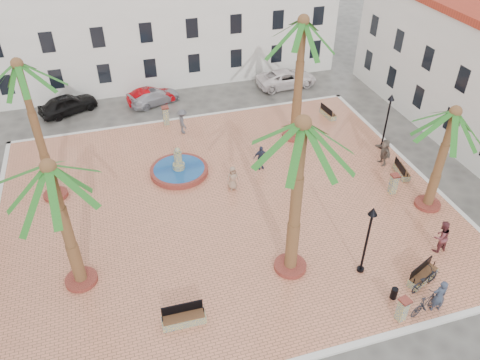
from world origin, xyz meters
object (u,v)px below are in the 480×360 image
(lamppost_s, at_px, (369,229))
(bollard_n, at_px, (166,115))
(bollard_e, at_px, (394,184))
(car_red, at_px, (151,96))
(lamppost_e, at_px, (388,112))
(pedestrian_east, at_px, (384,152))
(palm_nw, at_px, (22,79))
(bollard_se, at_px, (403,309))
(palm_ne, at_px, (302,35))
(pedestrian_fountain_a, at_px, (233,178))
(car_black, at_px, (68,104))
(fountain, at_px, (179,170))
(cyclist_b, at_px, (441,236))
(car_white, at_px, (287,78))
(bench_ne, at_px, (328,114))
(palm_sw, at_px, (53,183))
(car_silver, at_px, (154,97))
(bicycle_a, at_px, (425,280))
(palm_e, at_px, (452,125))
(bicycle_b, at_px, (425,303))
(bench_s, at_px, (184,319))
(litter_bin, at_px, (394,293))
(palm_s, at_px, (301,143))
(pedestrian_north, at_px, (183,121))
(cyclist_a, at_px, (439,296))
(pedestrian_fountain_b, at_px, (261,157))
(bench_e, at_px, (402,171))
(bench_se, at_px, (423,276))

(lamppost_s, height_order, bollard_n, lamppost_s)
(bollard_e, xyz_separation_m, car_red, (-12.42, 16.58, -0.22))
(lamppost_e, relative_size, pedestrian_east, 2.25)
(palm_nw, bearing_deg, bollard_se, -42.79)
(palm_ne, xyz_separation_m, bollard_n, (-8.63, 4.51, -6.72))
(palm_ne, bearing_deg, lamppost_s, -97.64)
(palm_ne, height_order, pedestrian_fountain_a, palm_ne)
(car_black, bearing_deg, fountain, -171.92)
(cyclist_b, distance_m, car_white, 21.46)
(bench_ne, bearing_deg, pedestrian_fountain_a, 117.67)
(lamppost_s, xyz_separation_m, bollard_n, (-6.86, 17.65, -2.03))
(palm_ne, distance_m, bollard_se, 17.71)
(palm_sw, xyz_separation_m, car_silver, (6.32, 18.29, -5.57))
(car_red, height_order, car_silver, car_red)
(cyclist_b, height_order, pedestrian_fountain_a, cyclist_b)
(lamppost_s, height_order, bicycle_a, lamppost_s)
(lamppost_s, distance_m, bollard_n, 19.04)
(palm_e, relative_size, bicycle_b, 3.59)
(bench_s, height_order, litter_bin, bench_s)
(palm_s, height_order, bollard_e, palm_s)
(litter_bin, height_order, pedestrian_north, pedestrian_north)
(bench_s, bearing_deg, car_red, 87.08)
(palm_nw, xyz_separation_m, bollard_e, (19.76, -5.63, -6.91))
(palm_nw, bearing_deg, bicycle_b, -40.39)
(lamppost_s, height_order, car_red, lamppost_s)
(bollard_n, xyz_separation_m, pedestrian_east, (12.91, -9.46, 0.17))
(bench_ne, height_order, bollard_n, bollard_n)
(bench_ne, height_order, lamppost_s, lamppost_s)
(palm_nw, bearing_deg, car_red, 56.14)
(lamppost_s, relative_size, cyclist_a, 2.19)
(car_red, bearing_deg, lamppost_s, -166.28)
(cyclist_b, relative_size, car_red, 0.51)
(fountain, distance_m, palm_e, 16.29)
(bench_ne, distance_m, litter_bin, 17.87)
(fountain, bearing_deg, cyclist_b, -42.85)
(pedestrian_fountain_b, bearing_deg, litter_bin, -78.99)
(palm_sw, bearing_deg, palm_e, 0.48)
(lamppost_e, distance_m, pedestrian_fountain_a, 11.60)
(palm_sw, bearing_deg, car_white, 45.56)
(palm_s, bearing_deg, car_black, 117.06)
(bollard_e, bearing_deg, fountain, 154.23)
(bollard_se, height_order, cyclist_a, cyclist_a)
(bollard_e, relative_size, pedestrian_east, 0.74)
(bench_e, bearing_deg, palm_sw, 110.30)
(bench_se, bearing_deg, bench_e, 40.94)
(palm_ne, height_order, bench_s, palm_ne)
(fountain, xyz_separation_m, car_silver, (-0.02, 10.60, 0.21))
(palm_s, relative_size, bench_s, 4.41)
(car_black, bearing_deg, pedestrian_east, -148.34)
(palm_ne, xyz_separation_m, bollard_e, (3.19, -7.96, -6.76))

